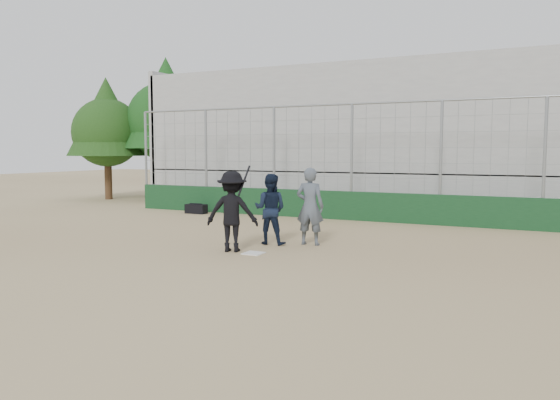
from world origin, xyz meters
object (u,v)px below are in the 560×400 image
at_px(batter_at_plate, 232,211).
at_px(umpire, 310,210).
at_px(catcher_crouched, 270,221).
at_px(equipment_bag, 196,209).

distance_m(batter_at_plate, umpire, 2.11).
height_order(batter_at_plate, catcher_crouched, batter_at_plate).
bearing_deg(catcher_crouched, equipment_bag, 139.36).
distance_m(batter_at_plate, catcher_crouched, 1.36).
relative_size(catcher_crouched, umpire, 0.68).
bearing_deg(equipment_bag, umpire, -34.17).
height_order(batter_at_plate, umpire, batter_at_plate).
bearing_deg(equipment_bag, batter_at_plate, -49.05).
xyz_separation_m(umpire, equipment_bag, (-6.67, 4.53, -0.71)).
xyz_separation_m(catcher_crouched, equipment_bag, (-5.73, 4.91, -0.43)).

